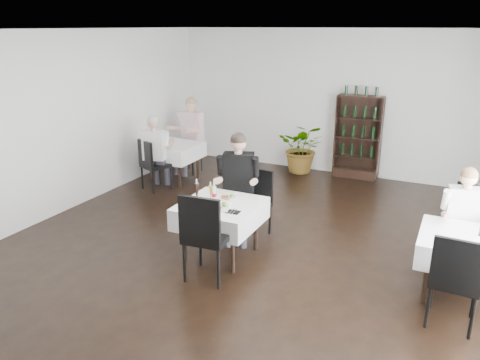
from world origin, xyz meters
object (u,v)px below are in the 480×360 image
object	(u,v)px
wine_shelf	(358,138)
main_table	(220,214)
potted_tree	(303,148)
diner_main	(238,179)

from	to	relation	value
wine_shelf	main_table	distance (m)	4.41
wine_shelf	potted_tree	size ratio (longest dim) A/B	1.61
wine_shelf	diner_main	world-z (taller)	wine_shelf
main_table	potted_tree	world-z (taller)	potted_tree
main_table	wine_shelf	bearing A→B (deg)	78.22
wine_shelf	main_table	world-z (taller)	wine_shelf
potted_tree	diner_main	xyz separation A→B (m)	(0.20, -3.60, 0.39)
wine_shelf	main_table	size ratio (longest dim) A/B	1.70
potted_tree	diner_main	size ratio (longest dim) A/B	0.68
wine_shelf	diner_main	bearing A→B (deg)	-104.13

